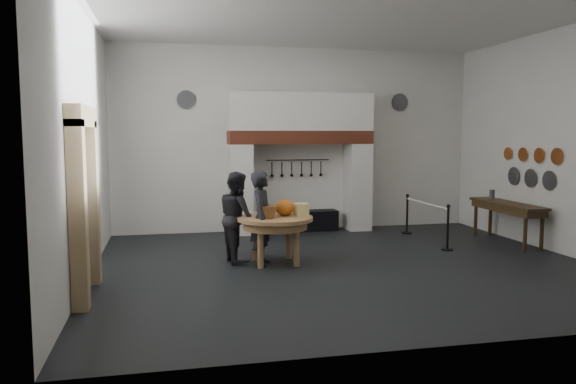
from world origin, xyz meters
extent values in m
cube|color=black|center=(0.00, 0.00, 0.00)|extent=(9.00, 8.00, 0.02)
cube|color=silver|center=(0.00, 0.00, 4.50)|extent=(9.00, 8.00, 0.02)
cube|color=silver|center=(0.00, 4.00, 2.25)|extent=(9.00, 0.02, 4.50)
cube|color=silver|center=(0.00, -4.00, 2.25)|extent=(9.00, 0.02, 4.50)
cube|color=silver|center=(-4.50, 0.00, 2.25)|extent=(0.02, 8.00, 4.50)
cube|color=silver|center=(4.50, 0.00, 2.25)|extent=(0.02, 8.00, 4.50)
cube|color=silver|center=(-1.48, 3.65, 1.07)|extent=(0.55, 0.70, 2.15)
cube|color=silver|center=(1.48, 3.65, 1.07)|extent=(0.55, 0.70, 2.15)
cube|color=#9E442B|center=(0.00, 3.65, 2.31)|extent=(3.50, 0.72, 0.32)
cube|color=silver|center=(0.00, 3.65, 2.92)|extent=(3.50, 0.70, 0.90)
cube|color=black|center=(0.00, 3.72, 0.25)|extent=(1.90, 0.45, 0.50)
cylinder|color=black|center=(0.00, 3.92, 1.75)|extent=(1.60, 0.02, 0.02)
cube|color=black|center=(-4.47, -1.00, 1.25)|extent=(0.04, 1.10, 2.50)
cube|color=tan|center=(-4.38, -1.70, 1.30)|extent=(0.22, 0.30, 2.60)
cube|color=tan|center=(-4.38, -0.30, 1.30)|extent=(0.22, 0.30, 2.60)
cube|color=tan|center=(-4.38, -1.00, 2.65)|extent=(0.22, 1.70, 0.30)
cube|color=gold|center=(-4.45, 0.80, 1.60)|extent=(0.05, 0.34, 0.44)
cylinder|color=tan|center=(-1.25, 0.44, 0.84)|extent=(1.51, 1.51, 0.07)
ellipsoid|color=orange|center=(-1.05, 0.54, 1.03)|extent=(0.36, 0.36, 0.31)
cube|color=#E2D687|center=(-0.75, 0.39, 0.99)|extent=(0.22, 0.22, 0.24)
cube|color=#E5D689|center=(-0.77, 0.69, 0.97)|extent=(0.18, 0.18, 0.20)
cone|color=olive|center=(-1.40, 0.29, 0.98)|extent=(0.35, 0.35, 0.22)
ellipsoid|color=#9F6138|center=(-1.35, 0.79, 0.94)|extent=(0.31, 0.18, 0.13)
imported|color=black|center=(-1.51, 0.36, 0.87)|extent=(0.59, 0.73, 1.73)
imported|color=black|center=(-1.91, 0.76, 0.85)|extent=(0.79, 0.93, 1.70)
cube|color=#3C2D16|center=(4.10, 1.26, 0.87)|extent=(0.55, 2.20, 0.06)
cylinder|color=#4F4F54|center=(4.10, 1.86, 1.01)|extent=(0.12, 0.12, 0.22)
cylinder|color=#C6662D|center=(4.46, 0.20, 1.95)|extent=(0.03, 0.34, 0.34)
cylinder|color=#C6662D|center=(4.46, 0.75, 1.95)|extent=(0.03, 0.32, 0.32)
cylinder|color=#C6662D|center=(4.46, 1.30, 1.95)|extent=(0.03, 0.30, 0.30)
cylinder|color=#C6662D|center=(4.46, 1.85, 1.95)|extent=(0.03, 0.28, 0.28)
cylinder|color=#4C4C51|center=(4.46, 0.40, 1.45)|extent=(0.03, 0.40, 0.40)
cylinder|color=#4C4C51|center=(4.46, 1.00, 1.45)|extent=(0.03, 0.40, 0.40)
cylinder|color=#4C4C51|center=(4.46, 1.60, 1.45)|extent=(0.03, 0.40, 0.40)
cylinder|color=#4C4C51|center=(-2.70, 3.96, 3.20)|extent=(0.44, 0.03, 0.44)
cylinder|color=#4C4C51|center=(2.70, 3.96, 3.20)|extent=(0.44, 0.03, 0.44)
cylinder|color=black|center=(2.46, 0.83, 0.45)|extent=(0.05, 0.05, 0.90)
cylinder|color=black|center=(2.46, 2.83, 0.45)|extent=(0.05, 0.05, 0.90)
cylinder|color=white|center=(2.46, 1.83, 0.85)|extent=(0.04, 2.00, 0.04)
camera|label=1|loc=(-3.21, -9.63, 2.41)|focal=35.00mm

